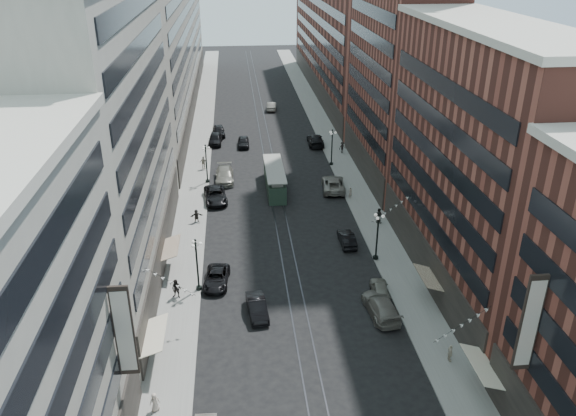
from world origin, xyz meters
name	(u,v)px	position (x,y,z in m)	size (l,w,h in m)	color
ground	(271,168)	(0.00, 60.00, 0.00)	(220.00, 220.00, 0.00)	black
sidewalk_west	(199,148)	(-11.00, 70.00, 0.07)	(4.00, 180.00, 0.15)	gray
sidewalk_east	(332,143)	(11.00, 70.00, 0.07)	(4.00, 180.00, 0.15)	gray
rail_west	(262,146)	(-0.70, 70.00, 0.01)	(0.12, 180.00, 0.02)	#2D2D33
rail_east	(271,146)	(0.70, 70.00, 0.01)	(0.12, 180.00, 0.02)	#2D2D33
building_west_mid	(107,139)	(-17.00, 33.00, 14.00)	(8.00, 36.00, 28.00)	#9F9B8D
building_west_far	(170,42)	(-17.00, 96.00, 13.00)	(8.00, 90.00, 26.00)	#9F9B8D
building_east_mid	(478,165)	(17.00, 28.00, 12.00)	(8.00, 30.00, 24.00)	brown
building_east_tower	(401,23)	(17.00, 56.00, 21.00)	(8.00, 26.00, 42.00)	brown
building_east_far	(334,37)	(17.00, 105.00, 12.00)	(8.00, 72.00, 24.00)	brown
lamppost_sw_far	(197,263)	(-9.20, 28.00, 3.10)	(1.03, 1.14, 5.52)	black
lamppost_sw_mid	(206,162)	(-9.20, 55.00, 3.10)	(1.03, 1.14, 5.52)	black
lamppost_se_far	(377,234)	(9.20, 32.00, 3.10)	(1.03, 1.14, 5.52)	black
lamppost_se_mid	(332,146)	(9.20, 60.00, 3.10)	(1.03, 1.14, 5.52)	black
streetcar	(275,179)	(0.00, 51.97, 1.42)	(2.46, 11.11, 3.07)	#273E2F
car_2	(217,278)	(-7.51, 28.98, 0.69)	(2.29, 4.97, 1.38)	black
car_4	(380,289)	(8.02, 25.50, 0.70)	(1.64, 4.08, 1.39)	gray
car_5	(257,307)	(-3.77, 23.63, 0.75)	(1.59, 4.56, 1.50)	black
pedestrian_1	(155,402)	(-11.60, 12.65, 0.91)	(0.74, 0.40, 1.51)	#BAAA9A
pedestrian_2	(176,289)	(-11.20, 26.81, 1.11)	(0.93, 0.51, 1.91)	black
pedestrian_4	(450,353)	(11.25, 15.68, 0.91)	(0.89, 0.40, 1.52)	beige
car_7	(216,195)	(-7.95, 48.74, 0.83)	(2.75, 5.96, 1.66)	black
car_8	(225,175)	(-6.80, 55.47, 0.89)	(2.50, 6.16, 1.79)	slate
car_9	(219,131)	(-7.89, 76.27, 0.85)	(2.01, 5.00, 1.70)	black
car_10	(347,239)	(6.80, 35.67, 0.71)	(1.50, 4.31, 1.42)	black
car_11	(333,184)	(7.89, 50.85, 0.88)	(2.92, 6.32, 1.76)	gray
car_12	(315,140)	(8.14, 69.64, 0.89)	(2.48, 6.11, 1.77)	black
car_13	(243,142)	(-3.77, 70.01, 0.78)	(1.85, 4.59, 1.56)	black
car_14	(272,106)	(2.44, 91.73, 0.81)	(1.71, 4.91, 1.62)	slate
pedestrian_5	(196,216)	(-10.10, 42.63, 0.95)	(1.48, 0.43, 1.60)	black
pedestrian_6	(204,163)	(-9.87, 60.05, 1.12)	(1.14, 0.52, 1.95)	gray
pedestrian_7	(379,215)	(11.54, 40.31, 1.09)	(0.91, 0.50, 1.88)	black
pedestrian_8	(350,193)	(9.60, 47.67, 0.91)	(0.55, 0.36, 1.52)	#9F9284
pedestrian_9	(342,147)	(11.81, 65.01, 1.06)	(1.18, 0.49, 1.82)	black
car_extra_0	(215,139)	(-8.40, 71.79, 0.89)	(2.11, 5.23, 1.78)	black
car_extra_1	(381,306)	(7.36, 22.55, 0.84)	(2.36, 5.81, 1.69)	slate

